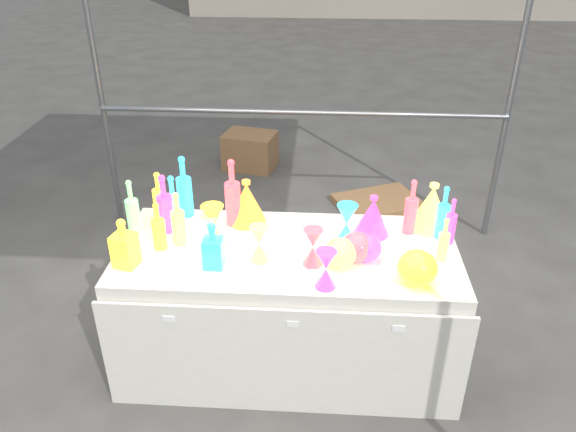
# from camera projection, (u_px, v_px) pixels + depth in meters

# --- Properties ---
(ground) EXTENTS (80.00, 80.00, 0.00)m
(ground) POSITION_uv_depth(u_px,v_px,m) (288.00, 355.00, 3.34)
(ground) COLOR #5D5B56
(ground) RESTS_ON ground
(display_table) EXTENTS (1.84, 0.83, 0.75)m
(display_table) POSITION_uv_depth(u_px,v_px,m) (288.00, 306.00, 3.15)
(display_table) COLOR silver
(display_table) RESTS_ON ground
(cardboard_box_closed) EXTENTS (0.56, 0.46, 0.36)m
(cardboard_box_closed) POSITION_uv_depth(u_px,v_px,m) (250.00, 151.00, 5.61)
(cardboard_box_closed) COLOR #986C44
(cardboard_box_closed) RESTS_ON ground
(cardboard_box_flat) EXTENTS (0.85, 0.75, 0.06)m
(cardboard_box_flat) POSITION_uv_depth(u_px,v_px,m) (378.00, 203.00, 4.96)
(cardboard_box_flat) COLOR #986C44
(cardboard_box_flat) RESTS_ON ground
(bottle_0) EXTENTS (0.10, 0.10, 0.29)m
(bottle_0) POSITION_uv_depth(u_px,v_px,m) (159.00, 196.00, 3.19)
(bottle_0) COLOR red
(bottle_0) RESTS_ON display_table
(bottle_1) EXTENTS (0.09, 0.09, 0.37)m
(bottle_1) POSITION_uv_depth(u_px,v_px,m) (184.00, 186.00, 3.20)
(bottle_1) COLOR #1F951B
(bottle_1) RESTS_ON display_table
(bottle_2) EXTENTS (0.09, 0.09, 0.40)m
(bottle_2) POSITION_uv_depth(u_px,v_px,m) (232.00, 192.00, 3.11)
(bottle_2) COLOR orange
(bottle_2) RESTS_ON display_table
(bottle_3) EXTENTS (0.11, 0.11, 0.34)m
(bottle_3) POSITION_uv_depth(u_px,v_px,m) (165.00, 203.00, 3.06)
(bottle_3) COLOR #1C5FA3
(bottle_3) RESTS_ON display_table
(bottle_4) EXTENTS (0.08, 0.08, 0.31)m
(bottle_4) POSITION_uv_depth(u_px,v_px,m) (178.00, 219.00, 2.94)
(bottle_4) COLOR #126E75
(bottle_4) RESTS_ON display_table
(bottle_5) EXTENTS (0.09, 0.09, 0.33)m
(bottle_5) POSITION_uv_depth(u_px,v_px,m) (132.00, 208.00, 3.03)
(bottle_5) COLOR #BA25B0
(bottle_5) RESTS_ON display_table
(bottle_6) EXTENTS (0.08, 0.08, 0.27)m
(bottle_6) POSITION_uv_depth(u_px,v_px,m) (158.00, 226.00, 2.91)
(bottle_6) COLOR red
(bottle_6) RESTS_ON display_table
(bottle_7) EXTENTS (0.10, 0.10, 0.32)m
(bottle_7) POSITION_uv_depth(u_px,v_px,m) (173.00, 202.00, 3.09)
(bottle_7) COLOR #1F951B
(bottle_7) RESTS_ON display_table
(decanter_0) EXTENTS (0.13, 0.13, 0.27)m
(decanter_0) POSITION_uv_depth(u_px,v_px,m) (124.00, 243.00, 2.78)
(decanter_0) COLOR red
(decanter_0) RESTS_ON display_table
(decanter_2) EXTENTS (0.10, 0.10, 0.25)m
(decanter_2) POSITION_uv_depth(u_px,v_px,m) (213.00, 245.00, 2.77)
(decanter_2) COLOR #1F951B
(decanter_2) RESTS_ON display_table
(hourglass_0) EXTENTS (0.12, 0.12, 0.20)m
(hourglass_0) POSITION_uv_depth(u_px,v_px,m) (313.00, 247.00, 2.80)
(hourglass_0) COLOR orange
(hourglass_0) RESTS_ON display_table
(hourglass_1) EXTENTS (0.13, 0.13, 0.20)m
(hourglass_1) POSITION_uv_depth(u_px,v_px,m) (326.00, 269.00, 2.63)
(hourglass_1) COLOR #1C5FA3
(hourglass_1) RESTS_ON display_table
(hourglass_2) EXTENTS (0.13, 0.13, 0.20)m
(hourglass_2) POSITION_uv_depth(u_px,v_px,m) (259.00, 244.00, 2.83)
(hourglass_2) COLOR #126E75
(hourglass_2) RESTS_ON display_table
(hourglass_3) EXTENTS (0.10, 0.10, 0.19)m
(hourglass_3) POSITION_uv_depth(u_px,v_px,m) (209.00, 232.00, 2.94)
(hourglass_3) COLOR #BA25B0
(hourglass_3) RESTS_ON display_table
(hourglass_4) EXTENTS (0.14, 0.14, 0.24)m
(hourglass_4) POSITION_uv_depth(u_px,v_px,m) (213.00, 226.00, 2.94)
(hourglass_4) COLOR red
(hourglass_4) RESTS_ON display_table
(hourglass_5) EXTENTS (0.13, 0.13, 0.23)m
(hourglass_5) POSITION_uv_depth(u_px,v_px,m) (347.00, 224.00, 2.98)
(hourglass_5) COLOR #1F951B
(hourglass_5) RESTS_ON display_table
(globe_0) EXTENTS (0.25, 0.25, 0.16)m
(globe_0) POSITION_uv_depth(u_px,v_px,m) (417.00, 270.00, 2.67)
(globe_0) COLOR red
(globe_0) RESTS_ON display_table
(globe_1) EXTENTS (0.20, 0.20, 0.13)m
(globe_1) POSITION_uv_depth(u_px,v_px,m) (340.00, 254.00, 2.80)
(globe_1) COLOR #126E75
(globe_1) RESTS_ON display_table
(globe_2) EXTENTS (0.17, 0.17, 0.14)m
(globe_2) POSITION_uv_depth(u_px,v_px,m) (357.00, 248.00, 2.85)
(globe_2) COLOR orange
(globe_2) RESTS_ON display_table
(globe_3) EXTENTS (0.19, 0.19, 0.13)m
(globe_3) POSITION_uv_depth(u_px,v_px,m) (366.00, 249.00, 2.86)
(globe_3) COLOR #1C5FA3
(globe_3) RESTS_ON display_table
(lampshade_0) EXTENTS (0.27, 0.27, 0.26)m
(lampshade_0) POSITION_uv_depth(u_px,v_px,m) (247.00, 201.00, 3.16)
(lampshade_0) COLOR #CEE22F
(lampshade_0) RESTS_ON display_table
(lampshade_2) EXTENTS (0.22, 0.22, 0.23)m
(lampshade_2) POSITION_uv_depth(u_px,v_px,m) (373.00, 215.00, 3.05)
(lampshade_2) COLOR #1C5FA3
(lampshade_2) RESTS_ON display_table
(lampshade_3) EXTENTS (0.30, 0.30, 0.27)m
(lampshade_3) POSITION_uv_depth(u_px,v_px,m) (432.00, 206.00, 3.10)
(lampshade_3) COLOR #126E75
(lampshade_3) RESTS_ON display_table
(bottle_8) EXTENTS (0.09, 0.09, 0.31)m
(bottle_8) POSITION_uv_depth(u_px,v_px,m) (443.00, 212.00, 3.00)
(bottle_8) COLOR #1F951B
(bottle_8) RESTS_ON display_table
(bottle_9) EXTENTS (0.09, 0.09, 0.32)m
(bottle_9) POSITION_uv_depth(u_px,v_px,m) (411.00, 207.00, 3.04)
(bottle_9) COLOR orange
(bottle_9) RESTS_ON display_table
(bottle_10) EXTENTS (0.06, 0.06, 0.26)m
(bottle_10) POSITION_uv_depth(u_px,v_px,m) (451.00, 221.00, 2.97)
(bottle_10) COLOR #1C5FA3
(bottle_10) RESTS_ON display_table
(bottle_11) EXTENTS (0.07, 0.07, 0.24)m
(bottle_11) POSITION_uv_depth(u_px,v_px,m) (444.00, 239.00, 2.82)
(bottle_11) COLOR #126E75
(bottle_11) RESTS_ON display_table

